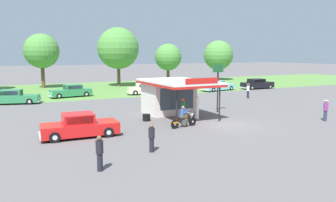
{
  "coord_description": "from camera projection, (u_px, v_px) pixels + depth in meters",
  "views": [
    {
      "loc": [
        -14.81,
        -19.5,
        5.24
      ],
      "look_at": [
        -2.75,
        4.37,
        1.4
      ],
      "focal_mm": 34.65,
      "sensor_mm": 36.0,
      "label": 1
    }
  ],
  "objects": [
    {
      "name": "ground_plane",
      "position": [
        226.0,
        124.0,
        24.58
      ],
      "size": [
        300.0,
        300.0,
        0.0
      ],
      "primitive_type": "plane",
      "color": "#5B5959"
    },
    {
      "name": "grass_verge_strip",
      "position": [
        110.0,
        88.0,
        51.09
      ],
      "size": [
        120.0,
        24.0,
        0.01
      ],
      "primitive_type": "cube",
      "color": "#56843D",
      "rests_on": "ground"
    },
    {
      "name": "service_station_kiosk",
      "position": [
        171.0,
        94.0,
        28.68
      ],
      "size": [
        4.72,
        7.39,
        3.52
      ],
      "color": "silver",
      "rests_on": "ground"
    },
    {
      "name": "gas_pump_nearside",
      "position": [
        183.0,
        111.0,
        25.59
      ],
      "size": [
        0.44,
        0.44,
        1.84
      ],
      "color": "slate",
      "rests_on": "ground"
    },
    {
      "name": "gas_pump_offside",
      "position": [
        197.0,
        109.0,
        26.16
      ],
      "size": [
        0.44,
        0.44,
        1.96
      ],
      "color": "slate",
      "rests_on": "ground"
    },
    {
      "name": "motorcycle_with_rider",
      "position": [
        183.0,
        118.0,
        23.47
      ],
      "size": [
        2.27,
        0.73,
        1.58
      ],
      "color": "black",
      "rests_on": "ground"
    },
    {
      "name": "featured_classic_sedan",
      "position": [
        80.0,
        126.0,
        20.75
      ],
      "size": [
        5.08,
        2.19,
        1.53
      ],
      "color": "red",
      "rests_on": "ground"
    },
    {
      "name": "parked_car_back_row_right",
      "position": [
        13.0,
        98.0,
        34.59
      ],
      "size": [
        5.59,
        3.07,
        1.54
      ],
      "color": "#2D844C",
      "rests_on": "ground"
    },
    {
      "name": "parked_car_back_row_centre",
      "position": [
        257.0,
        84.0,
        49.91
      ],
      "size": [
        5.5,
        1.92,
        1.56
      ],
      "color": "black",
      "rests_on": "ground"
    },
    {
      "name": "parked_car_back_row_left",
      "position": [
        146.0,
        89.0,
        43.13
      ],
      "size": [
        5.21,
        2.55,
        1.46
      ],
      "color": "beige",
      "rests_on": "ground"
    },
    {
      "name": "parked_car_back_row_centre_right",
      "position": [
        71.0,
        91.0,
        40.35
      ],
      "size": [
        5.33,
        2.45,
        1.53
      ],
      "color": "#2D844C",
      "rests_on": "ground"
    },
    {
      "name": "parked_car_second_row_spare",
      "position": [
        217.0,
        86.0,
        47.38
      ],
      "size": [
        5.8,
        2.82,
        1.47
      ],
      "color": "#7AC6D1",
      "rests_on": "ground"
    },
    {
      "name": "bystander_strolling_foreground",
      "position": [
        152.0,
        137.0,
        17.48
      ],
      "size": [
        0.34,
        0.34,
        1.55
      ],
      "color": "black",
      "rests_on": "ground"
    },
    {
      "name": "bystander_chatting_near_pumps",
      "position": [
        326.0,
        110.0,
        25.65
      ],
      "size": [
        0.37,
        0.37,
        1.69
      ],
      "color": "#2D3351",
      "rests_on": "ground"
    },
    {
      "name": "bystander_leaning_by_kiosk",
      "position": [
        248.0,
        90.0,
        39.14
      ],
      "size": [
        0.39,
        0.39,
        1.76
      ],
      "color": "black",
      "rests_on": "ground"
    },
    {
      "name": "bystander_standing_back_lot",
      "position": [
        100.0,
        152.0,
        14.6
      ],
      "size": [
        0.34,
        0.34,
        1.64
      ],
      "color": "black",
      "rests_on": "ground"
    },
    {
      "name": "bystander_admiring_sedan",
      "position": [
        177.0,
        90.0,
        40.55
      ],
      "size": [
        0.34,
        0.34,
        1.7
      ],
      "color": "black",
      "rests_on": "ground"
    },
    {
      "name": "tree_oak_left",
      "position": [
        218.0,
        55.0,
        66.53
      ],
      "size": [
        6.01,
        6.01,
        8.12
      ],
      "color": "brown",
      "rests_on": "ground"
    },
    {
      "name": "tree_oak_right",
      "position": [
        42.0,
        51.0,
        50.47
      ],
      "size": [
        5.38,
        5.38,
        8.49
      ],
      "color": "brown",
      "rests_on": "ground"
    },
    {
      "name": "tree_oak_far_left",
      "position": [
        168.0,
        57.0,
        60.71
      ],
      "size": [
        5.0,
        5.0,
        7.27
      ],
      "color": "brown",
      "rests_on": "ground"
    },
    {
      "name": "tree_oak_distant_spare",
      "position": [
        118.0,
        49.0,
        53.01
      ],
      "size": [
        6.81,
        6.81,
        9.67
      ],
      "color": "brown",
      "rests_on": "ground"
    },
    {
      "name": "roadside_pole_sign",
      "position": [
        218.0,
        79.0,
        29.24
      ],
      "size": [
        1.1,
        0.12,
        4.37
      ],
      "color": "black",
      "rests_on": "ground"
    },
    {
      "name": "spare_tire_stack",
      "position": [
        146.0,
        118.0,
        25.8
      ],
      "size": [
        0.6,
        0.6,
        0.54
      ],
      "color": "black",
      "rests_on": "ground"
    }
  ]
}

